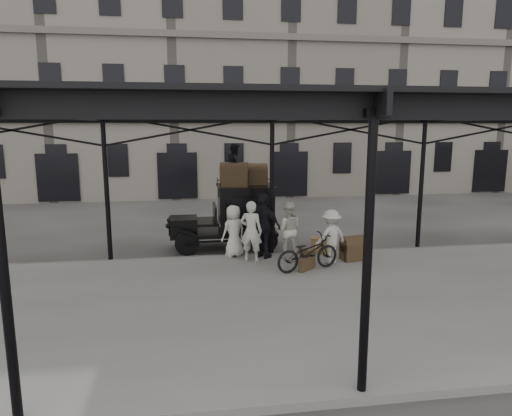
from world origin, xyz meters
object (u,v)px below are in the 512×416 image
Objects in this scene: taxi at (236,214)px; porter_left at (251,231)px; steamer_trunk_roof_near at (234,176)px; porter_official at (263,226)px; steamer_trunk_platform at (355,250)px; bicycle at (308,252)px.

porter_left is (0.23, -2.10, -0.13)m from taxi.
porter_left is 2.37m from steamer_trunk_roof_near.
porter_left is at bearing 73.00° from porter_official.
steamer_trunk_roof_near reaches higher than porter_left.
steamer_trunk_roof_near reaches higher than steamer_trunk_platform.
steamer_trunk_platform is at bearing -35.46° from taxi.
taxi is at bearing 81.63° from steamer_trunk_roof_near.
steamer_trunk_roof_near is at bearing -25.29° from porter_official.
porter_official reaches higher than porter_left.
taxi is 1.81× the size of porter_official.
porter_left is 3.24m from steamer_trunk_platform.
steamer_trunk_roof_near reaches higher than porter_official.
porter_official is 1.04× the size of bicycle.
steamer_trunk_roof_near is at bearing -108.07° from taxi.
steamer_trunk_platform is at bearing -82.58° from bicycle.
bicycle is at bearing -62.27° from taxi.
taxi is 3.67m from bicycle.
porter_official reaches higher than steamer_trunk_platform.
bicycle is at bearing 165.59° from porter_left.
porter_official is at bearing -70.67° from taxi.
bicycle is at bearing -49.48° from steamer_trunk_roof_near.
steamer_trunk_roof_near is at bearing 139.44° from steamer_trunk_platform.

